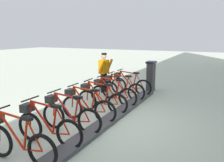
{
  "coord_description": "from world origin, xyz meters",
  "views": [
    {
      "loc": [
        -2.8,
        5.57,
        2.39
      ],
      "look_at": [
        0.5,
        -1.23,
        0.9
      ],
      "focal_mm": 37.71,
      "sensor_mm": 36.0,
      "label": 1
    }
  ],
  "objects_px": {
    "bike_docked_4": "(86,106)",
    "bike_docked_7": "(17,141)",
    "bike_docked_5": "(68,115)",
    "bike_docked_1": "(121,88)",
    "bike_docked_2": "(111,93)",
    "bike_docked_6": "(46,126)",
    "worker_near_rack": "(104,71)",
    "payment_kiosk": "(151,75)",
    "bike_docked_3": "(100,99)",
    "bike_docked_0": "(129,84)"
  },
  "relations": [
    {
      "from": "bike_docked_3",
      "to": "bike_docked_6",
      "type": "relative_size",
      "value": 1.0
    },
    {
      "from": "payment_kiosk",
      "to": "bike_docked_3",
      "type": "distance_m",
      "value": 3.59
    },
    {
      "from": "bike_docked_2",
      "to": "bike_docked_7",
      "type": "xyz_separation_m",
      "value": [
        0.0,
        4.07,
        0.0
      ]
    },
    {
      "from": "payment_kiosk",
      "to": "bike_docked_7",
      "type": "distance_m",
      "value": 6.82
    },
    {
      "from": "bike_docked_5",
      "to": "bike_docked_6",
      "type": "xyz_separation_m",
      "value": [
        0.0,
        0.81,
        0.0
      ]
    },
    {
      "from": "bike_docked_5",
      "to": "worker_near_rack",
      "type": "relative_size",
      "value": 1.04
    },
    {
      "from": "bike_docked_0",
      "to": "bike_docked_1",
      "type": "relative_size",
      "value": 1.0
    },
    {
      "from": "bike_docked_0",
      "to": "bike_docked_3",
      "type": "relative_size",
      "value": 1.0
    },
    {
      "from": "payment_kiosk",
      "to": "bike_docked_0",
      "type": "distance_m",
      "value": 1.25
    },
    {
      "from": "bike_docked_5",
      "to": "bike_docked_3",
      "type": "bearing_deg",
      "value": -90.0
    },
    {
      "from": "payment_kiosk",
      "to": "bike_docked_5",
      "type": "bearing_deg",
      "value": 83.68
    },
    {
      "from": "bike_docked_3",
      "to": "bike_docked_6",
      "type": "height_order",
      "value": "same"
    },
    {
      "from": "bike_docked_0",
      "to": "bike_docked_5",
      "type": "height_order",
      "value": "same"
    },
    {
      "from": "payment_kiosk",
      "to": "bike_docked_1",
      "type": "distance_m",
      "value": 2.0
    },
    {
      "from": "payment_kiosk",
      "to": "worker_near_rack",
      "type": "distance_m",
      "value": 2.05
    },
    {
      "from": "bike_docked_6",
      "to": "worker_near_rack",
      "type": "bearing_deg",
      "value": -77.34
    },
    {
      "from": "bike_docked_2",
      "to": "bike_docked_4",
      "type": "bearing_deg",
      "value": 90.0
    },
    {
      "from": "worker_near_rack",
      "to": "payment_kiosk",
      "type": "bearing_deg",
      "value": -143.68
    },
    {
      "from": "bike_docked_6",
      "to": "worker_near_rack",
      "type": "distance_m",
      "value": 4.91
    },
    {
      "from": "bike_docked_7",
      "to": "payment_kiosk",
      "type": "bearing_deg",
      "value": -94.81
    },
    {
      "from": "bike_docked_4",
      "to": "bike_docked_5",
      "type": "bearing_deg",
      "value": 90.0
    },
    {
      "from": "bike_docked_4",
      "to": "bike_docked_0",
      "type": "bearing_deg",
      "value": -90.0
    },
    {
      "from": "bike_docked_2",
      "to": "bike_docked_5",
      "type": "bearing_deg",
      "value": 90.0
    },
    {
      "from": "bike_docked_3",
      "to": "worker_near_rack",
      "type": "xyz_separation_m",
      "value": [
        1.07,
        -2.32,
        0.48
      ]
    },
    {
      "from": "bike_docked_5",
      "to": "worker_near_rack",
      "type": "bearing_deg",
      "value": -74.84
    },
    {
      "from": "bike_docked_0",
      "to": "bike_docked_3",
      "type": "distance_m",
      "value": 2.44
    },
    {
      "from": "bike_docked_5",
      "to": "bike_docked_7",
      "type": "relative_size",
      "value": 1.0
    },
    {
      "from": "bike_docked_7",
      "to": "bike_docked_2",
      "type": "bearing_deg",
      "value": -90.0
    },
    {
      "from": "bike_docked_3",
      "to": "bike_docked_7",
      "type": "height_order",
      "value": "same"
    },
    {
      "from": "bike_docked_5",
      "to": "worker_near_rack",
      "type": "height_order",
      "value": "worker_near_rack"
    },
    {
      "from": "bike_docked_1",
      "to": "bike_docked_4",
      "type": "distance_m",
      "value": 2.44
    },
    {
      "from": "bike_docked_5",
      "to": "payment_kiosk",
      "type": "bearing_deg",
      "value": -96.32
    },
    {
      "from": "bike_docked_6",
      "to": "bike_docked_7",
      "type": "relative_size",
      "value": 1.0
    },
    {
      "from": "bike_docked_3",
      "to": "worker_near_rack",
      "type": "distance_m",
      "value": 2.6
    },
    {
      "from": "bike_docked_1",
      "to": "bike_docked_5",
      "type": "xyz_separation_m",
      "value": [
        0.0,
        3.26,
        0.0
      ]
    },
    {
      "from": "bike_docked_1",
      "to": "bike_docked_7",
      "type": "bearing_deg",
      "value": 90.0
    },
    {
      "from": "bike_docked_4",
      "to": "bike_docked_5",
      "type": "distance_m",
      "value": 0.81
    },
    {
      "from": "payment_kiosk",
      "to": "bike_docked_1",
      "type": "height_order",
      "value": "payment_kiosk"
    },
    {
      "from": "bike_docked_2",
      "to": "payment_kiosk",
      "type": "bearing_deg",
      "value": -101.88
    },
    {
      "from": "payment_kiosk",
      "to": "bike_docked_2",
      "type": "relative_size",
      "value": 0.74
    },
    {
      "from": "bike_docked_2",
      "to": "worker_near_rack",
      "type": "bearing_deg",
      "value": -54.68
    },
    {
      "from": "bike_docked_4",
      "to": "bike_docked_7",
      "type": "distance_m",
      "value": 2.44
    },
    {
      "from": "bike_docked_1",
      "to": "bike_docked_6",
      "type": "xyz_separation_m",
      "value": [
        0.0,
        4.07,
        0.0
      ]
    },
    {
      "from": "bike_docked_1",
      "to": "bike_docked_2",
      "type": "bearing_deg",
      "value": 90.0
    },
    {
      "from": "bike_docked_6",
      "to": "bike_docked_7",
      "type": "height_order",
      "value": "same"
    },
    {
      "from": "bike_docked_2",
      "to": "bike_docked_3",
      "type": "height_order",
      "value": "same"
    },
    {
      "from": "bike_docked_7",
      "to": "worker_near_rack",
      "type": "xyz_separation_m",
      "value": [
        1.07,
        -5.58,
        0.48
      ]
    },
    {
      "from": "payment_kiosk",
      "to": "bike_docked_7",
      "type": "xyz_separation_m",
      "value": [
        0.57,
        6.79,
        -0.24
      ]
    },
    {
      "from": "bike_docked_1",
      "to": "payment_kiosk",
      "type": "bearing_deg",
      "value": -106.71
    },
    {
      "from": "bike_docked_5",
      "to": "bike_docked_1",
      "type": "bearing_deg",
      "value": -90.0
    }
  ]
}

